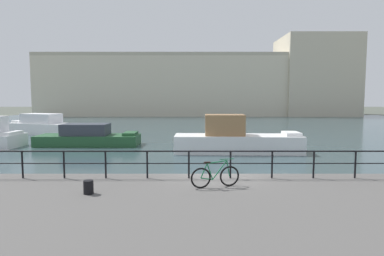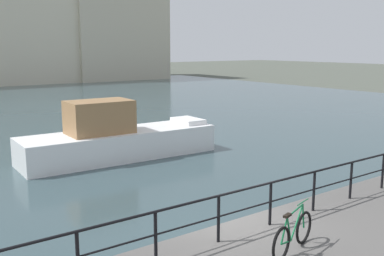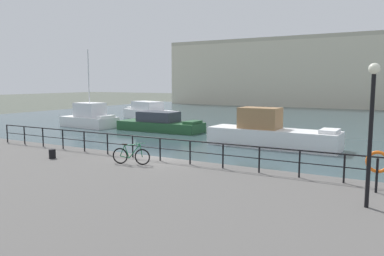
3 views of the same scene
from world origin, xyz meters
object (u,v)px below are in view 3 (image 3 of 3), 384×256
object	(u,v)px
moored_green_narrowboat	(160,123)
moored_blue_motorboat	(149,112)
harbor_building	(381,70)
parked_bicycle	(131,156)
life_ring_stand	(378,163)
moored_small_launch	(271,134)
mooring_bollard	(52,154)
quay_lamp_post	(372,115)
moored_red_daysailer	(90,118)

from	to	relation	value
moored_green_narrowboat	moored_blue_motorboat	size ratio (longest dim) A/B	0.95
harbor_building	parked_bicycle	world-z (taller)	harbor_building
harbor_building	parked_bicycle	xyz separation A→B (m)	(-6.76, -62.14, -5.37)
moored_blue_motorboat	life_ring_stand	xyz separation A→B (m)	(26.63, -24.30, 1.03)
life_ring_stand	moored_small_launch	bearing A→B (deg)	121.40
moored_small_launch	mooring_bollard	xyz separation A→B (m)	(-6.53, -13.45, 0.22)
moored_small_launch	parked_bicycle	distance (m)	12.91
moored_small_launch	parked_bicycle	xyz separation A→B (m)	(-2.38, -12.68, 0.39)
parked_bicycle	quay_lamp_post	bearing A→B (deg)	-23.00
parked_bicycle	quay_lamp_post	xyz separation A→B (m)	(9.61, -1.24, 2.31)
moored_red_daysailer	quay_lamp_post	xyz separation A→B (m)	(27.19, -16.66, 2.69)
quay_lamp_post	moored_small_launch	bearing A→B (deg)	117.47
parked_bicycle	mooring_bollard	size ratio (longest dim) A/B	3.91
moored_blue_motorboat	life_ring_stand	size ratio (longest dim) A/B	6.30
moored_blue_motorboat	parked_bicycle	world-z (taller)	moored_blue_motorboat
moored_green_narrowboat	parked_bicycle	world-z (taller)	parked_bicycle
mooring_bollard	quay_lamp_post	bearing A→B (deg)	-1.93
moored_green_narrowboat	moored_blue_motorboat	xyz separation A→B (m)	(-7.42, 8.57, 0.18)
moored_green_narrowboat	life_ring_stand	xyz separation A→B (m)	(19.20, -15.73, 1.21)
life_ring_stand	quay_lamp_post	bearing A→B (deg)	-94.73
moored_red_daysailer	quay_lamp_post	size ratio (longest dim) A/B	1.89
moored_blue_motorboat	moored_green_narrowboat	bearing A→B (deg)	151.48
life_ring_stand	quay_lamp_post	xyz separation A→B (m)	(-0.15, -1.82, 1.72)
moored_blue_motorboat	parked_bicycle	bearing A→B (deg)	144.70
moored_green_narrowboat	quay_lamp_post	distance (m)	26.07
moored_small_launch	parked_bicycle	world-z (taller)	moored_small_launch
harbor_building	mooring_bollard	distance (m)	64.09
parked_bicycle	life_ring_stand	world-z (taller)	life_ring_stand
quay_lamp_post	moored_green_narrowboat	bearing A→B (deg)	137.35
moored_red_daysailer	moored_green_narrowboat	xyz separation A→B (m)	(8.14, 0.90, -0.24)
moored_small_launch	quay_lamp_post	distance (m)	15.92
moored_green_narrowboat	mooring_bollard	size ratio (longest dim) A/B	18.98
harbor_building	parked_bicycle	distance (m)	62.74
life_ring_stand	quay_lamp_post	distance (m)	2.51
moored_green_narrowboat	mooring_bollard	world-z (taller)	moored_green_narrowboat
moored_green_narrowboat	quay_lamp_post	world-z (taller)	quay_lamp_post
moored_red_daysailer	moored_blue_motorboat	xyz separation A→B (m)	(0.71, 9.46, -0.06)
moored_red_daysailer	parked_bicycle	size ratio (longest dim) A/B	4.57
moored_red_daysailer	moored_blue_motorboat	size ratio (longest dim) A/B	0.89
moored_blue_motorboat	quay_lamp_post	size ratio (longest dim) A/B	2.12
moored_small_launch	life_ring_stand	world-z (taller)	moored_small_launch
moored_blue_motorboat	quay_lamp_post	distance (m)	37.29
parked_bicycle	mooring_bollard	xyz separation A→B (m)	(-4.15, -0.78, -0.17)
harbor_building	moored_blue_motorboat	xyz separation A→B (m)	(-23.63, -37.26, -5.81)
mooring_bollard	harbor_building	bearing A→B (deg)	80.16
moored_red_daysailer	life_ring_stand	distance (m)	31.12
harbor_building	mooring_bollard	world-z (taller)	harbor_building
harbor_building	quay_lamp_post	world-z (taller)	harbor_building
moored_red_daysailer	mooring_bollard	xyz separation A→B (m)	(13.43, -16.19, 0.21)
moored_small_launch	moored_blue_motorboat	world-z (taller)	moored_small_launch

